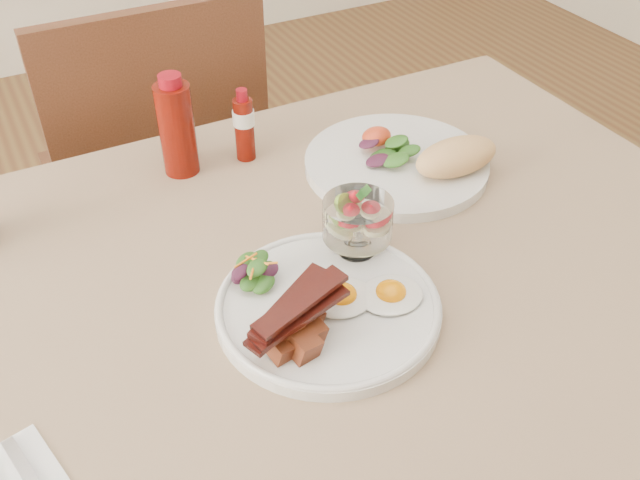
# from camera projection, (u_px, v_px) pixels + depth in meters

# --- Properties ---
(table) EXTENTS (1.33, 0.88, 0.75)m
(table) POSITION_uv_depth(u_px,v_px,m) (291.00, 330.00, 0.99)
(table) COLOR brown
(table) RESTS_ON ground
(chair_far) EXTENTS (0.42, 0.42, 0.93)m
(chair_far) POSITION_uv_depth(u_px,v_px,m) (158.00, 176.00, 1.53)
(chair_far) COLOR brown
(chair_far) RESTS_ON ground
(main_plate) EXTENTS (0.28, 0.28, 0.02)m
(main_plate) POSITION_uv_depth(u_px,v_px,m) (328.00, 308.00, 0.88)
(main_plate) COLOR silver
(main_plate) RESTS_ON table
(fried_eggs) EXTENTS (0.16, 0.11, 0.02)m
(fried_eggs) POSITION_uv_depth(u_px,v_px,m) (366.00, 295.00, 0.88)
(fried_eggs) COLOR silver
(fried_eggs) RESTS_ON main_plate
(bacon_potato_pile) EXTENTS (0.14, 0.09, 0.06)m
(bacon_potato_pile) POSITION_uv_depth(u_px,v_px,m) (296.00, 323.00, 0.81)
(bacon_potato_pile) COLOR maroon
(bacon_potato_pile) RESTS_ON main_plate
(side_salad) EXTENTS (0.07, 0.06, 0.04)m
(side_salad) POSITION_uv_depth(u_px,v_px,m) (255.00, 273.00, 0.90)
(side_salad) COLOR #275015
(side_salad) RESTS_ON main_plate
(fruit_cup) EXTENTS (0.09, 0.09, 0.09)m
(fruit_cup) POSITION_uv_depth(u_px,v_px,m) (357.00, 220.00, 0.92)
(fruit_cup) COLOR white
(fruit_cup) RESTS_ON main_plate
(second_plate) EXTENTS (0.29, 0.29, 0.07)m
(second_plate) POSITION_uv_depth(u_px,v_px,m) (410.00, 160.00, 1.12)
(second_plate) COLOR silver
(second_plate) RESTS_ON table
(ketchup_bottle) EXTENTS (0.07, 0.07, 0.16)m
(ketchup_bottle) POSITION_uv_depth(u_px,v_px,m) (177.00, 128.00, 1.09)
(ketchup_bottle) COLOR #5F0D05
(ketchup_bottle) RESTS_ON table
(hot_sauce_bottle) EXTENTS (0.04, 0.04, 0.12)m
(hot_sauce_bottle) POSITION_uv_depth(u_px,v_px,m) (244.00, 126.00, 1.13)
(hot_sauce_bottle) COLOR #5F0D05
(hot_sauce_bottle) RESTS_ON table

